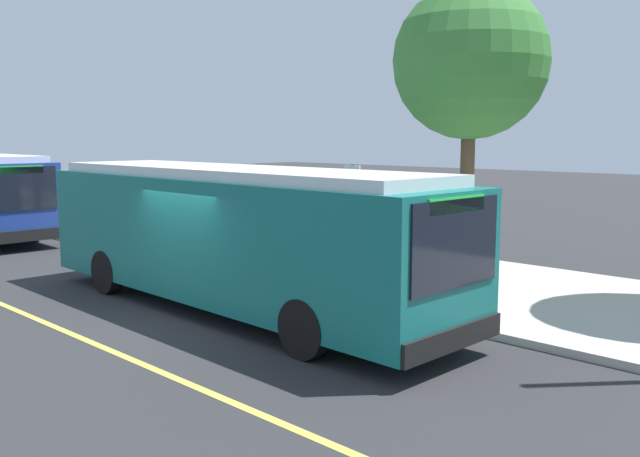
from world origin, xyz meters
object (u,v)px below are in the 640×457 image
pedestrian_commuter (344,236)px  transit_bus_main (234,233)px  route_sign_post (353,208)px  waiting_bench (331,240)px

pedestrian_commuter → transit_bus_main: bearing=-85.1°
transit_bus_main → route_sign_post: same height
route_sign_post → pedestrian_commuter: (-1.04, 0.89, -0.84)m
waiting_bench → route_sign_post: (3.01, -2.48, 1.32)m
route_sign_post → transit_bus_main: bearing=-104.2°
transit_bus_main → pedestrian_commuter: 3.78m
transit_bus_main → waiting_bench: 5.89m
route_sign_post → waiting_bench: bearing=140.5°
transit_bus_main → route_sign_post: 2.96m
pedestrian_commuter → route_sign_post: bearing=-40.4°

